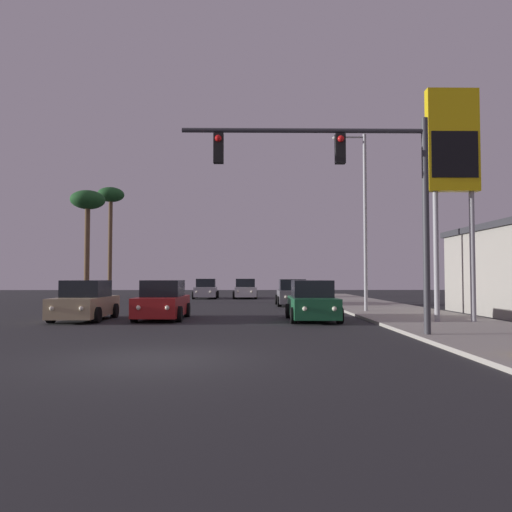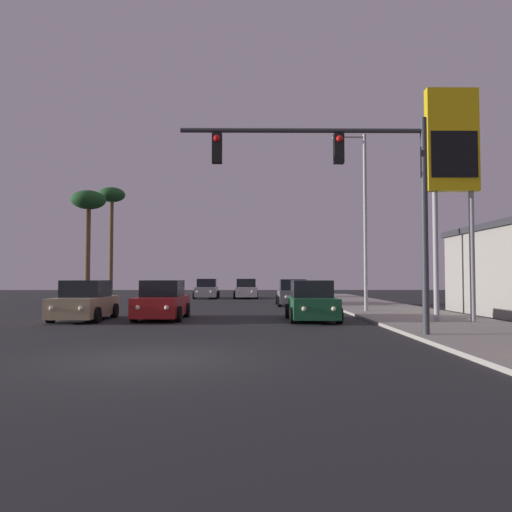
# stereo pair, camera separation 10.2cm
# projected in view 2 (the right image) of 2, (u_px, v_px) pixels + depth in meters

# --- Properties ---
(ground_plane) EXTENTS (120.00, 120.00, 0.00)m
(ground_plane) POSITION_uv_depth(u_px,v_px,m) (150.00, 359.00, 10.99)
(ground_plane) COLOR #28282B
(sidewalk_right) EXTENTS (5.00, 60.00, 0.12)m
(sidewalk_right) POSITION_uv_depth(u_px,v_px,m) (423.00, 319.00, 21.07)
(sidewalk_right) COLOR #9E998E
(sidewalk_right) RESTS_ON ground
(car_tan) EXTENTS (2.04, 4.32, 1.68)m
(car_tan) POSITION_uv_depth(u_px,v_px,m) (85.00, 302.00, 21.03)
(car_tan) COLOR tan
(car_tan) RESTS_ON ground
(car_white) EXTENTS (2.04, 4.34, 1.68)m
(car_white) POSITION_uv_depth(u_px,v_px,m) (246.00, 289.00, 42.81)
(car_white) COLOR silver
(car_white) RESTS_ON ground
(car_silver) EXTENTS (2.04, 4.34, 1.68)m
(car_silver) POSITION_uv_depth(u_px,v_px,m) (207.00, 290.00, 42.59)
(car_silver) COLOR #B7B7BC
(car_silver) RESTS_ON ground
(car_grey) EXTENTS (2.04, 4.32, 1.68)m
(car_grey) POSITION_uv_depth(u_px,v_px,m) (293.00, 294.00, 31.94)
(car_grey) COLOR slate
(car_grey) RESTS_ON ground
(car_green) EXTENTS (2.04, 4.32, 1.68)m
(car_green) POSITION_uv_depth(u_px,v_px,m) (312.00, 302.00, 20.80)
(car_green) COLOR #195933
(car_green) RESTS_ON ground
(car_red) EXTENTS (2.04, 4.32, 1.68)m
(car_red) POSITION_uv_depth(u_px,v_px,m) (162.00, 302.00, 21.48)
(car_red) COLOR maroon
(car_red) RESTS_ON ground
(traffic_light_mast) EXTENTS (7.41, 0.36, 6.50)m
(traffic_light_mast) POSITION_uv_depth(u_px,v_px,m) (354.00, 180.00, 14.93)
(traffic_light_mast) COLOR #38383D
(traffic_light_mast) RESTS_ON sidewalk_right
(street_lamp) EXTENTS (1.74, 0.24, 9.00)m
(street_lamp) POSITION_uv_depth(u_px,v_px,m) (363.00, 212.00, 25.28)
(street_lamp) COLOR #99999E
(street_lamp) RESTS_ON sidewalk_right
(gas_station_sign) EXTENTS (2.00, 0.42, 9.00)m
(gas_station_sign) POSITION_uv_depth(u_px,v_px,m) (452.00, 153.00, 19.25)
(gas_station_sign) COLOR #99999E
(gas_station_sign) RESTS_ON sidewalk_right
(palm_tree_far) EXTENTS (2.40, 2.40, 9.97)m
(palm_tree_far) POSITION_uv_depth(u_px,v_px,m) (112.00, 202.00, 45.22)
(palm_tree_far) COLOR brown
(palm_tree_far) RESTS_ON ground
(palm_tree_mid) EXTENTS (2.40, 2.40, 7.93)m
(palm_tree_mid) POSITION_uv_depth(u_px,v_px,m) (88.00, 206.00, 35.17)
(palm_tree_mid) COLOR brown
(palm_tree_mid) RESTS_ON ground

